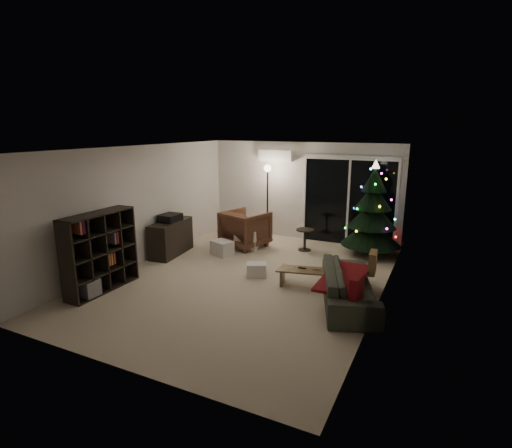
{
  "coord_description": "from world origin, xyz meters",
  "views": [
    {
      "loc": [
        3.36,
        -6.41,
        2.88
      ],
      "look_at": [
        0.1,
        0.3,
        1.05
      ],
      "focal_mm": 28.0,
      "sensor_mm": 36.0,
      "label": 1
    }
  ],
  "objects_px": {
    "sofa": "(349,286)",
    "bookshelf": "(93,251)",
    "armchair": "(245,229)",
    "christmas_tree": "(373,209)",
    "coffee_table": "(310,279)",
    "media_cabinet": "(171,238)"
  },
  "relations": [
    {
      "from": "media_cabinet",
      "to": "armchair",
      "type": "xyz_separation_m",
      "value": [
        1.26,
        1.29,
        0.06
      ]
    },
    {
      "from": "bookshelf",
      "to": "sofa",
      "type": "relative_size",
      "value": 0.69
    },
    {
      "from": "sofa",
      "to": "christmas_tree",
      "type": "bearing_deg",
      "value": -15.44
    },
    {
      "from": "bookshelf",
      "to": "armchair",
      "type": "xyz_separation_m",
      "value": [
        1.26,
        3.51,
        -0.27
      ]
    },
    {
      "from": "armchair",
      "to": "coffee_table",
      "type": "xyz_separation_m",
      "value": [
        2.26,
        -1.82,
        -0.27
      ]
    },
    {
      "from": "sofa",
      "to": "christmas_tree",
      "type": "distance_m",
      "value": 2.9
    },
    {
      "from": "sofa",
      "to": "bookshelf",
      "type": "bearing_deg",
      "value": 89.0
    },
    {
      "from": "media_cabinet",
      "to": "sofa",
      "type": "relative_size",
      "value": 0.61
    },
    {
      "from": "bookshelf",
      "to": "christmas_tree",
      "type": "relative_size",
      "value": 0.66
    },
    {
      "from": "christmas_tree",
      "to": "armchair",
      "type": "bearing_deg",
      "value": -166.97
    },
    {
      "from": "media_cabinet",
      "to": "sofa",
      "type": "height_order",
      "value": "media_cabinet"
    },
    {
      "from": "armchair",
      "to": "sofa",
      "type": "bearing_deg",
      "value": 161.38
    },
    {
      "from": "bookshelf",
      "to": "coffee_table",
      "type": "height_order",
      "value": "bookshelf"
    },
    {
      "from": "media_cabinet",
      "to": "coffee_table",
      "type": "distance_m",
      "value": 3.57
    },
    {
      "from": "coffee_table",
      "to": "media_cabinet",
      "type": "bearing_deg",
      "value": 157.72
    },
    {
      "from": "coffee_table",
      "to": "christmas_tree",
      "type": "relative_size",
      "value": 0.52
    },
    {
      "from": "armchair",
      "to": "christmas_tree",
      "type": "height_order",
      "value": "christmas_tree"
    },
    {
      "from": "armchair",
      "to": "sofa",
      "type": "xyz_separation_m",
      "value": [
        3.04,
        -2.13,
        -0.15
      ]
    },
    {
      "from": "media_cabinet",
      "to": "christmas_tree",
      "type": "xyz_separation_m",
      "value": [
        4.14,
        1.95,
        0.69
      ]
    },
    {
      "from": "armchair",
      "to": "sofa",
      "type": "relative_size",
      "value": 0.48
    },
    {
      "from": "media_cabinet",
      "to": "bookshelf",
      "type": "bearing_deg",
      "value": -97.11
    },
    {
      "from": "media_cabinet",
      "to": "christmas_tree",
      "type": "distance_m",
      "value": 4.63
    }
  ]
}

